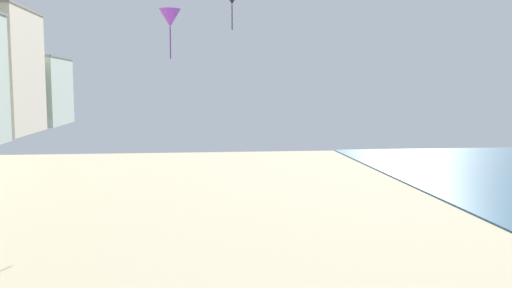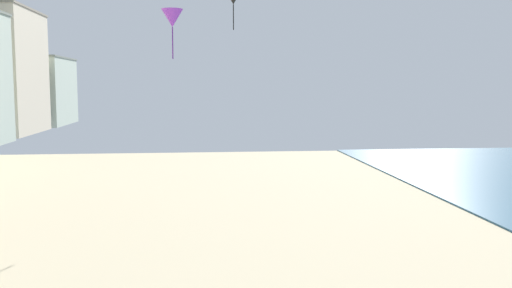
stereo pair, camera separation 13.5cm
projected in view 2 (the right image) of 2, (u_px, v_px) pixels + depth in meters
boardwalk_hotel_furthest at (26, 91)px, 101.77m from camera, size 14.92×17.64×12.25m
kite_purple_delta at (172, 18)px, 36.78m from camera, size 1.43×1.43×3.24m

